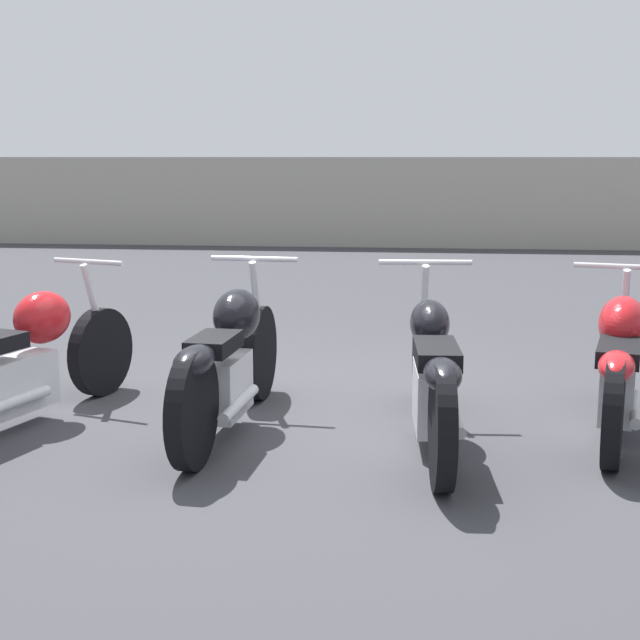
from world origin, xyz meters
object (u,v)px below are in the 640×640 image
object	(u,v)px
motorcycle_slot_4	(620,364)
motorcycle_slot_1	(20,360)
motorcycle_slot_2	(229,361)
motorcycle_slot_3	(432,375)

from	to	relation	value
motorcycle_slot_4	motorcycle_slot_1	bearing A→B (deg)	-162.30
motorcycle_slot_1	motorcycle_slot_2	bearing A→B (deg)	18.72
motorcycle_slot_1	motorcycle_slot_3	distance (m)	2.62
motorcycle_slot_2	motorcycle_slot_3	distance (m)	1.28
motorcycle_slot_3	motorcycle_slot_4	world-z (taller)	motorcycle_slot_3
motorcycle_slot_1	motorcycle_slot_4	bearing A→B (deg)	20.55
motorcycle_slot_4	motorcycle_slot_2	bearing A→B (deg)	-161.29
motorcycle_slot_1	motorcycle_slot_4	world-z (taller)	motorcycle_slot_1
motorcycle_slot_2	motorcycle_slot_4	xyz separation A→B (m)	(2.43, 0.21, -0.00)
motorcycle_slot_1	motorcycle_slot_2	xyz separation A→B (m)	(1.35, 0.05, 0.02)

